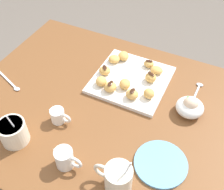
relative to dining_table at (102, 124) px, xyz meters
The scene contains 27 objects.
ground_plane 0.59m from the dining_table, ahead, with size 8.00×8.00×0.00m, color #665B51.
dining_table is the anchor object (origin of this frame).
pastry_plate_square 0.22m from the dining_table, 105.22° to the right, with size 0.30×0.30×0.02m, color white.
coffee_mug_cream_left 0.37m from the dining_table, 125.82° to the left, with size 0.12×0.08×0.15m.
coffee_mug_cream_right 0.37m from the dining_table, 53.51° to the left, with size 0.13×0.10×0.13m.
cream_pitcher_white 0.32m from the dining_table, 92.46° to the left, with size 0.10×0.06×0.07m.
ice_cream_bowl 0.36m from the dining_table, 159.66° to the right, with size 0.10×0.10×0.08m.
chocolate_sauce_pitcher 0.23m from the dining_table, 50.37° to the left, with size 0.09×0.05×0.06m.
saucer_sky_left 0.34m from the dining_table, 154.08° to the left, with size 0.18×0.18×0.01m, color #66A8DB.
loose_spoon_near_saucer 0.41m from the dining_table, 143.62° to the right, with size 0.03×0.16×0.01m.
loose_spoon_by_plate 0.42m from the dining_table, ahead, with size 0.16×0.07×0.01m.
beignet_0 0.32m from the dining_table, 116.79° to the right, with size 0.04×0.05×0.03m, color #DBA351.
beignet_1 0.33m from the dining_table, 107.05° to the right, with size 0.04×0.04×0.03m, color #DBA351.
chocolate_drizzle_1 0.34m from the dining_table, 107.05° to the right, with size 0.03×0.01×0.01m, color #381E11.
beignet_2 0.28m from the dining_table, 122.24° to the right, with size 0.05×0.04×0.04m, color #DBA351.
chocolate_drizzle_2 0.29m from the dining_table, 122.24° to the right, with size 0.03×0.02×0.01m, color #381E11.
beignet_3 0.24m from the dining_table, 143.88° to the right, with size 0.04×0.04×0.04m, color #DBA351.
beignet_4 0.18m from the dining_table, 62.47° to the right, with size 0.05×0.05×0.03m, color #DBA351.
beignet_5 0.29m from the dining_table, 75.52° to the right, with size 0.05×0.05×0.03m, color #DBA351.
beignet_6 0.32m from the dining_table, 83.10° to the right, with size 0.06×0.05×0.03m, color #DBA351.
beignet_7 0.19m from the dining_table, 139.71° to the right, with size 0.05×0.05×0.04m, color #DBA351.
chocolate_drizzle_7 0.21m from the dining_table, 139.71° to the right, with size 0.03×0.02×0.01m, color #381E11.
beignet_8 0.23m from the dining_table, 67.47° to the right, with size 0.05×0.05×0.03m, color #DBA351.
chocolate_drizzle_8 0.24m from the dining_table, 67.47° to the right, with size 0.03×0.02×0.01m, color #381E11.
beignet_9 0.20m from the dining_table, 110.86° to the right, with size 0.04×0.05×0.04m, color #DBA351.
beignet_10 0.17m from the dining_table, 86.67° to the right, with size 0.05×0.05×0.04m, color #DBA351.
chocolate_drizzle_10 0.19m from the dining_table, 86.67° to the right, with size 0.04×0.02×0.01m, color #381E11.
Camera 1 is at (-0.35, 0.62, 1.51)m, focal length 44.50 mm.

